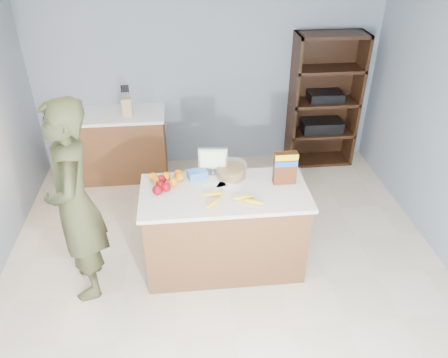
{
  "coord_description": "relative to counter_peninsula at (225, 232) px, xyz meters",
  "views": [
    {
      "loc": [
        -0.34,
        -3.02,
        3.14
      ],
      "look_at": [
        0.0,
        0.35,
        1.0
      ],
      "focal_mm": 35.0,
      "sensor_mm": 36.0,
      "label": 1
    }
  ],
  "objects": [
    {
      "name": "counter_peninsula",
      "position": [
        0.0,
        0.0,
        0.0
      ],
      "size": [
        1.56,
        0.76,
        0.9
      ],
      "color": "brown",
      "rests_on": "ground"
    },
    {
      "name": "knife_block",
      "position": [
        -1.03,
        1.83,
        0.6
      ],
      "size": [
        0.12,
        0.1,
        0.31
      ],
      "color": "tan",
      "rests_on": "back_cabinet"
    },
    {
      "name": "oranges",
      "position": [
        -0.52,
        0.22,
        0.53
      ],
      "size": [
        0.33,
        0.23,
        0.08
      ],
      "color": "orange",
      "rests_on": "counter_peninsula"
    },
    {
      "name": "person",
      "position": [
        -1.31,
        -0.15,
        0.54
      ],
      "size": [
        0.59,
        0.77,
        1.91
      ],
      "primitive_type": "imported",
      "rotation": [
        0.0,
        0.0,
        -1.37
      ],
      "color": "#3A3E21",
      "rests_on": "ground"
    },
    {
      "name": "bananas",
      "position": [
        0.04,
        -0.17,
        0.51
      ],
      "size": [
        0.55,
        0.26,
        0.04
      ],
      "color": "yellow",
      "rests_on": "counter_peninsula"
    },
    {
      "name": "tv",
      "position": [
        -0.08,
        0.32,
        0.64
      ],
      "size": [
        0.28,
        0.12,
        0.28
      ],
      "color": "silver",
      "rests_on": "counter_peninsula"
    },
    {
      "name": "back_cabinet",
      "position": [
        -1.2,
        1.9,
        0.04
      ],
      "size": [
        1.24,
        0.62,
        0.9
      ],
      "color": "brown",
      "rests_on": "ground"
    },
    {
      "name": "salad_bowl",
      "position": [
        0.09,
        0.26,
        0.54
      ],
      "size": [
        0.3,
        0.3,
        0.13
      ],
      "color": "#267219",
      "rests_on": "counter_peninsula"
    },
    {
      "name": "blue_carton",
      "position": [
        -0.24,
        0.26,
        0.52
      ],
      "size": [
        0.21,
        0.17,
        0.08
      ],
      "primitive_type": "cube",
      "rotation": [
        0.0,
        0.0,
        0.3
      ],
      "color": "blue",
      "rests_on": "counter_peninsula"
    },
    {
      "name": "walls",
      "position": [
        0.0,
        -0.3,
        1.24
      ],
      "size": [
        4.52,
        5.02,
        2.51
      ],
      "color": "gray",
      "rests_on": "ground"
    },
    {
      "name": "envelopes",
      "position": [
        -0.02,
        0.09,
        0.49
      ],
      "size": [
        0.38,
        0.22,
        0.0
      ],
      "color": "white",
      "rests_on": "counter_peninsula"
    },
    {
      "name": "shelving_unit",
      "position": [
        1.55,
        2.05,
        0.45
      ],
      "size": [
        0.9,
        0.4,
        1.8
      ],
      "color": "black",
      "rests_on": "ground"
    },
    {
      "name": "apples",
      "position": [
        -0.58,
        0.08,
        0.53
      ],
      "size": [
        0.17,
        0.27,
        0.09
      ],
      "color": "maroon",
      "rests_on": "counter_peninsula"
    },
    {
      "name": "cereal_box",
      "position": [
        0.58,
        0.09,
        0.67
      ],
      "size": [
        0.21,
        0.08,
        0.32
      ],
      "color": "#592B14",
      "rests_on": "counter_peninsula"
    },
    {
      "name": "floor",
      "position": [
        0.0,
        -0.3,
        -0.42
      ],
      "size": [
        4.5,
        5.0,
        0.02
      ],
      "primitive_type": "cube",
      "color": "beige",
      "rests_on": "ground"
    }
  ]
}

